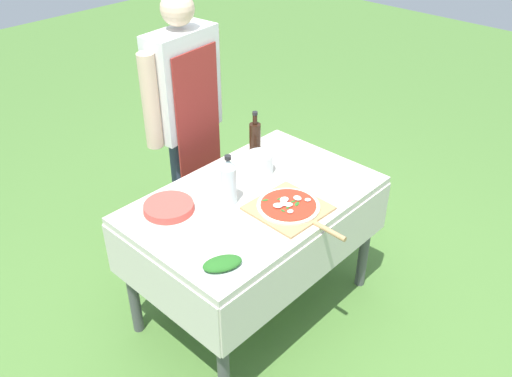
{
  "coord_description": "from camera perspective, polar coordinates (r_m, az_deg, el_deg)",
  "views": [
    {
      "loc": [
        -1.58,
        -1.5,
        2.21
      ],
      "look_at": [
        0.01,
        0.0,
        0.77
      ],
      "focal_mm": 38.0,
      "sensor_mm": 36.0,
      "label": 1
    }
  ],
  "objects": [
    {
      "name": "person_cook",
      "position": [
        3.11,
        -7.44,
        8.41
      ],
      "size": [
        0.58,
        0.23,
        1.56
      ],
      "rotation": [
        0.0,
        0.0,
        3.25
      ],
      "color": "#333D56",
      "rests_on": "ground"
    },
    {
      "name": "oil_bottle",
      "position": [
        2.91,
        -0.11,
        5.21
      ],
      "size": [
        0.06,
        0.06,
        0.27
      ],
      "color": "black",
      "rests_on": "prep_table"
    },
    {
      "name": "mixing_tub",
      "position": [
        2.79,
        0.42,
        2.7
      ],
      "size": [
        0.14,
        0.14,
        0.11
      ],
      "primitive_type": "cylinder",
      "color": "silver",
      "rests_on": "prep_table"
    },
    {
      "name": "water_bottle",
      "position": [
        2.53,
        -2.91,
        0.84
      ],
      "size": [
        0.08,
        0.08,
        0.25
      ],
      "color": "silver",
      "rests_on": "prep_table"
    },
    {
      "name": "ground_plane",
      "position": [
        3.1,
        -0.16,
        -12.13
      ],
      "size": [
        12.0,
        12.0,
        0.0
      ],
      "primitive_type": "plane",
      "color": "#517F38"
    },
    {
      "name": "prep_table",
      "position": [
        2.69,
        -0.18,
        -2.71
      ],
      "size": [
        1.23,
        0.8,
        0.73
      ],
      "color": "beige",
      "rests_on": "ground"
    },
    {
      "name": "pizza_on_peel",
      "position": [
        2.54,
        3.55,
        -2.01
      ],
      "size": [
        0.33,
        0.5,
        0.05
      ],
      "rotation": [
        0.0,
        0.0,
        -0.03
      ],
      "color": "tan",
      "rests_on": "prep_table"
    },
    {
      "name": "plate_stack",
      "position": [
        2.56,
        -9.17,
        -1.95
      ],
      "size": [
        0.24,
        0.24,
        0.03
      ],
      "color": "#DB4C42",
      "rests_on": "prep_table"
    },
    {
      "name": "herb_container",
      "position": [
        2.21,
        -3.56,
        -7.95
      ],
      "size": [
        0.22,
        0.18,
        0.04
      ],
      "rotation": [
        0.0,
        0.0,
        -0.44
      ],
      "color": "silver",
      "rests_on": "prep_table"
    }
  ]
}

